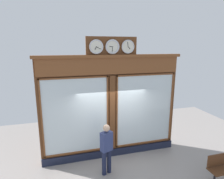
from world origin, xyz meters
TOP-DOWN VIEW (x-y plane):
  - shop_facade at (0.00, -0.13)m, footprint 5.10×0.42m
  - pedestrian at (0.45, 0.94)m, footprint 0.42×0.34m

SIDE VIEW (x-z plane):
  - pedestrian at x=0.45m, z-range 0.09..1.78m
  - shop_facade at x=0.00m, z-range -0.26..4.09m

